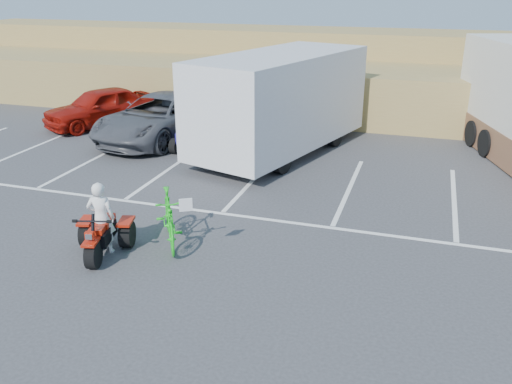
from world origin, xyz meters
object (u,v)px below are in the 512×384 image
(red_trike_atv, at_px, (103,255))
(cargo_trailer, at_px, (280,100))
(red_car, at_px, (100,107))
(quad_atv_blue, at_px, (194,151))
(rider, at_px, (101,218))
(green_dirt_bike, at_px, (169,218))
(grey_pickup, at_px, (161,117))
(quad_atv_green, at_px, (260,146))

(red_trike_atv, relative_size, cargo_trailer, 0.20)
(red_car, height_order, quad_atv_blue, red_car)
(red_car, bearing_deg, quad_atv_blue, 6.33)
(rider, height_order, cargo_trailer, cargo_trailer)
(rider, height_order, quad_atv_blue, rider)
(rider, relative_size, green_dirt_bike, 0.79)
(red_trike_atv, distance_m, grey_pickup, 8.83)
(red_trike_atv, relative_size, quad_atv_green, 1.15)
(rider, bearing_deg, red_trike_atv, 90.00)
(green_dirt_bike, xyz_separation_m, quad_atv_blue, (-2.25, 6.37, -0.58))
(green_dirt_bike, height_order, quad_atv_green, green_dirt_bike)
(grey_pickup, distance_m, quad_atv_blue, 2.15)
(rider, distance_m, quad_atv_blue, 7.28)
(cargo_trailer, relative_size, quad_atv_green, 5.64)
(red_trike_atv, height_order, quad_atv_blue, red_trike_atv)
(red_trike_atv, xyz_separation_m, grey_pickup, (-2.88, 8.32, 0.78))
(green_dirt_bike, distance_m, red_car, 10.94)
(red_trike_atv, relative_size, quad_atv_blue, 1.01)
(cargo_trailer, bearing_deg, red_trike_atv, -84.33)
(red_trike_atv, distance_m, quad_atv_blue, 7.39)
(red_trike_atv, xyz_separation_m, red_car, (-5.95, 9.29, 0.73))
(red_trike_atv, height_order, quad_atv_green, red_trike_atv)
(cargo_trailer, bearing_deg, red_car, -172.94)
(grey_pickup, distance_m, cargo_trailer, 4.56)
(quad_atv_green, bearing_deg, quad_atv_blue, -137.88)
(green_dirt_bike, xyz_separation_m, grey_pickup, (-3.97, 7.40, 0.19))
(grey_pickup, relative_size, quad_atv_green, 4.32)
(grey_pickup, bearing_deg, red_car, 171.27)
(green_dirt_bike, bearing_deg, cargo_trailer, 55.63)
(grey_pickup, bearing_deg, cargo_trailer, 4.66)
(rider, distance_m, grey_pickup, 8.65)
(red_trike_atv, distance_m, rider, 0.78)
(red_car, height_order, quad_atv_green, red_car)
(quad_atv_green, bearing_deg, cargo_trailer, -17.22)
(grey_pickup, height_order, red_car, grey_pickup)
(rider, xyz_separation_m, cargo_trailer, (1.61, 7.85, 0.95))
(green_dirt_bike, xyz_separation_m, quad_atv_green, (-0.32, 7.51, -0.58))
(red_trike_atv, bearing_deg, quad_atv_green, 69.49)
(grey_pickup, relative_size, cargo_trailer, 0.77)
(red_trike_atv, bearing_deg, red_car, 107.36)
(grey_pickup, relative_size, quad_atv_blue, 3.80)
(green_dirt_bike, bearing_deg, grey_pickup, 87.70)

